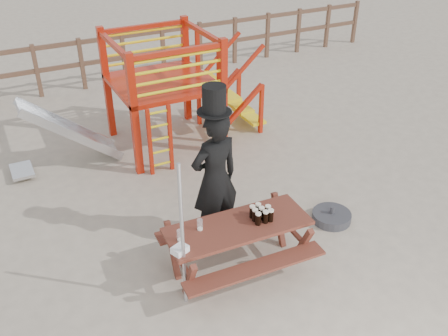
{
  "coord_description": "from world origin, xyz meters",
  "views": [
    {
      "loc": [
        -2.65,
        -4.32,
        4.46
      ],
      "look_at": [
        -0.01,
        0.8,
        0.99
      ],
      "focal_mm": 40.0,
      "sensor_mm": 36.0,
      "label": 1
    }
  ],
  "objects": [
    {
      "name": "ground",
      "position": [
        0.0,
        0.0,
        0.0
      ],
      "size": [
        60.0,
        60.0,
        0.0
      ],
      "primitive_type": "plane",
      "color": "tan",
      "rests_on": "ground"
    },
    {
      "name": "back_fence",
      "position": [
        0.0,
        7.0,
        0.74
      ],
      "size": [
        15.09,
        0.09,
        1.2
      ],
      "color": "brown",
      "rests_on": "ground"
    },
    {
      "name": "playground_fort",
      "position": [
        0.12,
        3.58,
        1.07
      ],
      "size": [
        4.71,
        1.84,
        2.1
      ],
      "color": "#AC1E0B",
      "rests_on": "ground"
    },
    {
      "name": "picnic_table",
      "position": [
        -0.26,
        -0.05,
        0.44
      ],
      "size": [
        1.86,
        1.33,
        0.7
      ],
      "rotation": [
        0.0,
        0.0,
        -0.05
      ],
      "color": "maroon",
      "rests_on": "ground"
    },
    {
      "name": "man_with_hat",
      "position": [
        -0.22,
        0.65,
        1.01
      ],
      "size": [
        0.75,
        0.54,
        2.27
      ],
      "rotation": [
        0.0,
        0.0,
        3.26
      ],
      "color": "black",
      "rests_on": "ground"
    },
    {
      "name": "metal_pole",
      "position": [
        -1.09,
        -0.28,
        0.96
      ],
      "size": [
        0.04,
        0.04,
        1.92
      ],
      "primitive_type": "cylinder",
      "color": "#B2B2B7",
      "rests_on": "ground"
    },
    {
      "name": "parasol_base",
      "position": [
        1.46,
        0.2,
        0.07
      ],
      "size": [
        0.57,
        0.57,
        0.24
      ],
      "color": "#313136",
      "rests_on": "ground"
    },
    {
      "name": "paper_bag",
      "position": [
        -1.1,
        -0.2,
        0.74
      ],
      "size": [
        0.22,
        0.2,
        0.08
      ],
      "primitive_type": "cube",
      "rotation": [
        0.0,
        0.0,
        0.39
      ],
      "color": "white",
      "rests_on": "picnic_table"
    },
    {
      "name": "stout_pints",
      "position": [
        0.05,
        -0.09,
        0.79
      ],
      "size": [
        0.26,
        0.25,
        0.17
      ],
      "color": "black",
      "rests_on": "picnic_table"
    },
    {
      "name": "empty_glasses",
      "position": [
        -0.86,
        0.03,
        0.77
      ],
      "size": [
        0.37,
        0.15,
        0.15
      ],
      "color": "silver",
      "rests_on": "picnic_table"
    }
  ]
}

